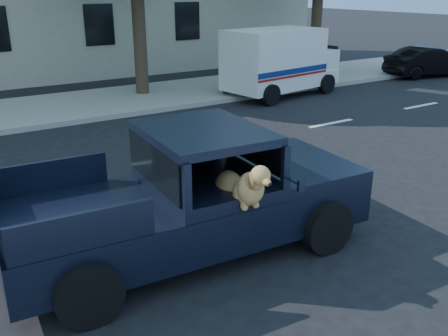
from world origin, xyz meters
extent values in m
plane|color=black|center=(0.00, 0.00, 0.00)|extent=(120.00, 120.00, 0.00)
cylinder|color=#332619|center=(5.00, 9.60, 2.20)|extent=(0.44, 0.44, 4.40)
cylinder|color=#332619|center=(13.00, 9.60, 2.20)|extent=(0.44, 0.44, 4.40)
cube|color=black|center=(1.10, -0.68, 0.62)|extent=(5.28, 2.35, 0.65)
cube|color=black|center=(2.93, -0.81, 1.03)|extent=(1.62, 2.08, 0.16)
cube|color=black|center=(1.35, -0.70, 1.78)|extent=(1.67, 2.01, 0.12)
cube|color=black|center=(2.15, -0.76, 1.44)|extent=(0.37, 1.72, 0.56)
cube|color=black|center=(1.52, -1.16, 0.81)|extent=(0.58, 0.58, 0.38)
cube|color=black|center=(2.05, -1.99, 1.27)|extent=(0.10, 0.06, 0.16)
cube|color=silver|center=(9.28, 7.26, 0.55)|extent=(4.42, 2.47, 0.50)
cube|color=silver|center=(8.88, 7.21, 1.55)|extent=(3.63, 2.36, 1.50)
cube|color=silver|center=(10.91, 7.50, 1.15)|extent=(1.15, 1.95, 0.70)
cube|color=navy|center=(9.02, 6.26, 1.00)|extent=(3.36, 0.50, 0.18)
cube|color=#9E0F0F|center=(9.02, 6.26, 0.84)|extent=(3.36, 0.50, 0.07)
imported|color=black|center=(16.95, 6.79, 0.62)|extent=(2.09, 3.98, 1.25)
camera|label=1|loc=(-2.03, -6.44, 3.71)|focal=40.00mm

